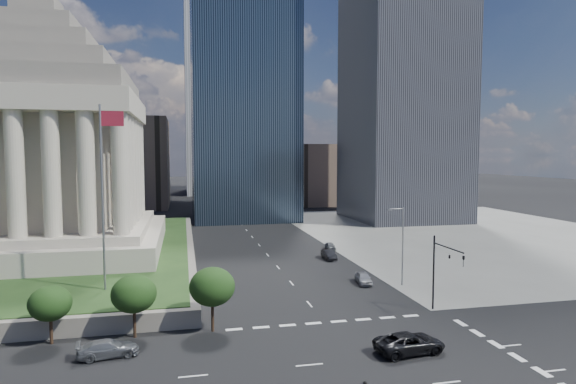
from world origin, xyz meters
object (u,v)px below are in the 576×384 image
object	(u,v)px
flagpole	(104,187)
street_lamp_north	(402,241)
war_memorial	(42,122)
parked_sedan_far	(330,246)
parked_sedan_mid	(329,254)
suv_grey	(108,348)
parked_sedan_near	(363,278)
traffic_signal_ne	(443,265)
pickup_truck	(410,343)

from	to	relation	value
flagpole	street_lamp_north	xyz separation A→B (m)	(35.16, 1.00, -7.45)
war_memorial	street_lamp_north	world-z (taller)	war_memorial
flagpole	parked_sedan_far	distance (m)	43.53
war_memorial	parked_sedan_mid	bearing A→B (deg)	-8.16
war_memorial	parked_sedan_far	xyz separation A→B (m)	(45.50, 1.06, -20.78)
parked_sedan_mid	suv_grey	bearing A→B (deg)	-131.26
suv_grey	parked_sedan_mid	distance (m)	42.84
street_lamp_north	parked_sedan_mid	xyz separation A→B (m)	(-4.33, 16.83, -4.93)
street_lamp_north	parked_sedan_near	distance (m)	6.81
traffic_signal_ne	parked_sedan_far	xyz separation A→B (m)	(-1.00, 35.36, -4.63)
traffic_signal_ne	street_lamp_north	size ratio (longest dim) A/B	0.80
traffic_signal_ne	pickup_truck	distance (m)	12.07
traffic_signal_ne	pickup_truck	size ratio (longest dim) A/B	1.33
traffic_signal_ne	pickup_truck	world-z (taller)	traffic_signal_ne
parked_sedan_mid	parked_sedan_far	distance (m)	7.64
flagpole	parked_sedan_near	distance (m)	33.34
pickup_truck	street_lamp_north	bearing A→B (deg)	-29.45
parked_sedan_far	flagpole	bearing A→B (deg)	-136.96
traffic_signal_ne	street_lamp_north	xyz separation A→B (m)	(0.83, 11.30, 0.41)
suv_grey	flagpole	bearing A→B (deg)	0.29
suv_grey	war_memorial	bearing A→B (deg)	12.32
war_memorial	suv_grey	bearing A→B (deg)	-69.38
street_lamp_north	parked_sedan_near	bearing A→B (deg)	157.23
pickup_truck	parked_sedan_near	distance (m)	21.71
flagpole	traffic_signal_ne	bearing A→B (deg)	-16.71
war_memorial	suv_grey	size ratio (longest dim) A/B	8.03
war_memorial	pickup_truck	xyz separation A→B (m)	(38.81, -42.49, -20.56)
street_lamp_north	parked_sedan_far	distance (m)	24.65
suv_grey	pickup_truck	bearing A→B (deg)	-108.78
suv_grey	parked_sedan_near	world-z (taller)	parked_sedan_near
street_lamp_north	pickup_truck	bearing A→B (deg)	-113.62
war_memorial	parked_sedan_near	bearing A→B (deg)	-26.23
war_memorial	parked_sedan_mid	size ratio (longest dim) A/B	8.78
pickup_truck	parked_sedan_far	size ratio (longest dim) A/B	1.64
parked_sedan_far	parked_sedan_mid	bearing A→B (deg)	-102.98
war_memorial	street_lamp_north	size ratio (longest dim) A/B	3.90
pickup_truck	parked_sedan_mid	bearing A→B (deg)	-12.41
traffic_signal_ne	parked_sedan_mid	bearing A→B (deg)	97.09
traffic_signal_ne	street_lamp_north	world-z (taller)	street_lamp_north
war_memorial	parked_sedan_mid	xyz separation A→B (m)	(43.00, -6.17, -20.67)
suv_grey	parked_sedan_near	size ratio (longest dim) A/B	1.13
street_lamp_north	parked_sedan_mid	world-z (taller)	street_lamp_north
flagpole	suv_grey	distance (m)	18.79
street_lamp_north	parked_sedan_far	world-z (taller)	street_lamp_north
traffic_signal_ne	parked_sedan_near	xyz separation A→B (m)	(-3.50, 13.12, -4.52)
pickup_truck	parked_sedan_near	world-z (taller)	pickup_truck
flagpole	parked_sedan_mid	size ratio (longest dim) A/B	4.50
street_lamp_north	war_memorial	bearing A→B (deg)	154.08
suv_grey	parked_sedan_far	xyz separation A→B (m)	(31.22, 39.01, -0.08)
flagpole	parked_sedan_far	size ratio (longest dim) A/B	5.47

